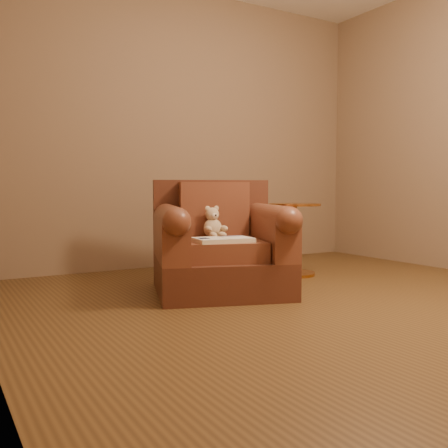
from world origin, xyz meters
TOP-DOWN VIEW (x-y plane):
  - floor at (0.00, 0.00)m, footprint 4.00×4.00m
  - room at (0.00, 0.00)m, footprint 4.02×4.02m
  - armchair at (-0.38, 0.67)m, footprint 1.15×1.13m
  - teddy_bear at (-0.39, 0.75)m, footprint 0.18×0.20m
  - guidebook at (-0.49, 0.43)m, footprint 0.42×0.28m
  - side_table at (0.53, 0.94)m, footprint 0.45×0.45m

SIDE VIEW (x-z plane):
  - floor at x=0.00m, z-range 0.00..0.00m
  - armchair at x=-0.38m, z-range -0.09..0.73m
  - side_table at x=0.53m, z-range 0.02..0.66m
  - guidebook at x=-0.49m, z-range 0.39..0.43m
  - teddy_bear at x=-0.39m, z-range 0.37..0.61m
  - room at x=0.00m, z-range 0.36..3.07m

